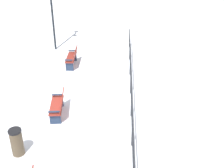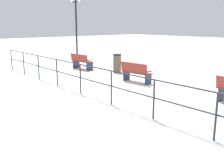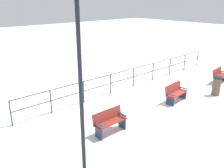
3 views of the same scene
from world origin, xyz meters
name	(u,v)px [view 1 (image 1 of 3)]	position (x,y,z in m)	size (l,w,h in m)	color
ground_plane	(56,114)	(0.00, 0.00, 0.00)	(80.00, 80.00, 0.00)	white
bench_nearest	(72,57)	(-0.04, -4.45, 0.48)	(0.49, 1.39, 0.90)	maroon
bench_second	(58,105)	(-0.14, -0.01, 0.46)	(0.66, 1.47, 0.90)	maroon
waterfront_railing	(131,100)	(-3.03, 0.00, 0.74)	(0.05, 14.21, 1.11)	#26282D
trash_bin	(17,142)	(0.81, 2.33, 0.50)	(0.44, 0.44, 1.00)	brown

